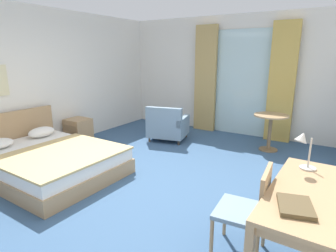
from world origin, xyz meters
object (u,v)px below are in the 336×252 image
desk_chair (250,207)px  armchair_by_window (168,126)px  bed (47,160)px  round_cafe_table (270,124)px  writing_desk (307,200)px  nightstand (79,131)px  closed_book (295,206)px  desk_lamp (304,145)px

desk_chair → armchair_by_window: 3.79m
bed → desk_chair: (3.29, -0.18, 0.28)m
desk_chair → round_cafe_table: (-0.53, 3.25, 0.02)m
desk_chair → armchair_by_window: bearing=133.6°
writing_desk → round_cafe_table: bearing=107.3°
desk_chair → writing_desk: bearing=12.6°
nightstand → writing_desk: 4.78m
desk_chair → closed_book: 0.55m
nightstand → closed_book: size_ratio=1.73×
bed → desk_chair: 3.30m
desk_lamp → round_cafe_table: 2.92m
bed → round_cafe_table: bearing=48.1°
desk_lamp → armchair_by_window: (-2.94, 2.23, -0.71)m
bed → round_cafe_table: 4.13m
desk_chair → closed_book: (0.40, -0.27, 0.27)m
bed → desk_chair: size_ratio=2.48×
nightstand → round_cafe_table: round_cafe_table is taller
nightstand → desk_chair: desk_chair is taller
bed → writing_desk: size_ratio=1.53×
bed → desk_lamp: desk_lamp is taller
writing_desk → armchair_by_window: (-3.05, 2.64, -0.35)m
round_cafe_table → writing_desk: bearing=-72.7°
bed → writing_desk: bed is taller
round_cafe_table → bed: bearing=-131.9°
nightstand → desk_chair: bearing=-20.4°
armchair_by_window → desk_lamp: bearing=-37.2°
bed → nightstand: bearing=121.2°
nightstand → writing_desk: (4.54, -1.43, 0.40)m
writing_desk → desk_chair: (-0.44, -0.10, -0.16)m
nightstand → desk_lamp: bearing=-13.0°
nightstand → closed_book: 4.87m
desk_lamp → closed_book: desk_lamp is taller
writing_desk → bed: bearing=178.7°
closed_book → writing_desk: bearing=66.6°
writing_desk → closed_book: size_ratio=4.65×
nightstand → writing_desk: writing_desk is taller
desk_lamp → round_cafe_table: desk_lamp is taller
writing_desk → desk_chair: bearing=-167.4°
bed → closed_book: bed is taller
writing_desk → armchair_by_window: bearing=139.1°
closed_book → round_cafe_table: size_ratio=0.43×
writing_desk → closed_book: bearing=-97.4°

